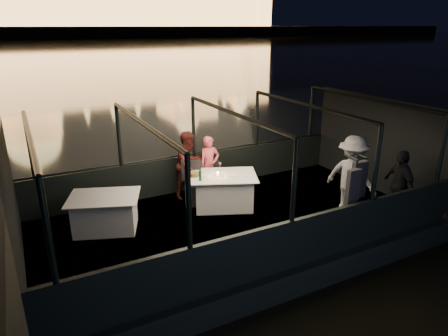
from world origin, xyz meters
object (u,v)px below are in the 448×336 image
chair_port_left (195,185)px  person_man_maroon (189,167)px  dining_table_aft (105,212)px  dining_table_central (224,191)px  wine_bottle (200,174)px  chair_port_right (215,177)px  coat_stand (353,197)px  passenger_dark (399,181)px  passenger_stripe (351,177)px  person_woman_coral (210,163)px

chair_port_left → person_man_maroon: bearing=107.8°
dining_table_aft → dining_table_central: bearing=-3.1°
dining_table_aft → wine_bottle: bearing=-5.8°
dining_table_central → dining_table_aft: bearing=176.9°
chair_port_left → chair_port_right: size_ratio=1.23×
dining_table_aft → chair_port_left: 2.13m
coat_stand → passenger_dark: (1.52, 0.23, -0.05)m
passenger_stripe → wine_bottle: passenger_stripe is taller
wine_bottle → passenger_dark: bearing=-31.1°
dining_table_central → coat_stand: coat_stand is taller
chair_port_right → coat_stand: 3.45m
person_woman_coral → passenger_stripe: bearing=-50.0°
passenger_dark → coat_stand: bearing=-68.1°
coat_stand → wine_bottle: 3.13m
chair_port_left → person_man_maroon: (0.05, 0.45, 0.30)m
dining_table_aft → passenger_dark: bearing=-22.9°
chair_port_left → passenger_dark: size_ratio=0.64×
dining_table_central → wine_bottle: size_ratio=5.18×
wine_bottle → chair_port_left: bearing=78.7°
person_man_maroon → wine_bottle: 0.99m
person_man_maroon → coat_stand: bearing=-83.9°
passenger_stripe → wine_bottle: (-2.85, 1.51, 0.06)m
chair_port_right → passenger_dark: (2.82, -2.93, 0.40)m
chair_port_left → chair_port_right: bearing=47.0°
coat_stand → person_woman_coral: size_ratio=1.22×
dining_table_central → person_man_maroon: bearing=116.4°
dining_table_central → passenger_stripe: passenger_stripe is taller
passenger_dark → dining_table_aft: bearing=-99.6°
person_woman_coral → passenger_dark: passenger_dark is taller
dining_table_aft → wine_bottle: (2.00, -0.20, 0.53)m
dining_table_aft → person_woman_coral: 2.84m
dining_table_aft → coat_stand: 4.83m
person_man_maroon → passenger_stripe: 3.66m
wine_bottle → passenger_stripe: bearing=-28.0°
dining_table_central → person_woman_coral: (0.10, 0.93, 0.36)m
passenger_dark → person_woman_coral: bearing=-124.3°
dining_table_central → chair_port_left: size_ratio=1.48×
person_woman_coral → passenger_stripe: size_ratio=0.80×
person_woman_coral → person_man_maroon: size_ratio=0.88×
person_man_maroon → passenger_dark: 4.62m
passenger_dark → dining_table_central: bearing=-113.4°
dining_table_aft → chair_port_right: (2.75, 0.58, 0.06)m
chair_port_left → passenger_stripe: size_ratio=0.56×
passenger_stripe → passenger_dark: 0.96m
dining_table_central → passenger_stripe: bearing=-35.0°
coat_stand → person_woman_coral: bearing=111.8°
chair_port_left → coat_stand: size_ratio=0.57×
chair_port_left → wine_bottle: size_ratio=3.51×
chair_port_left → person_man_maroon: person_man_maroon is taller
passenger_stripe → chair_port_left: bearing=36.3°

